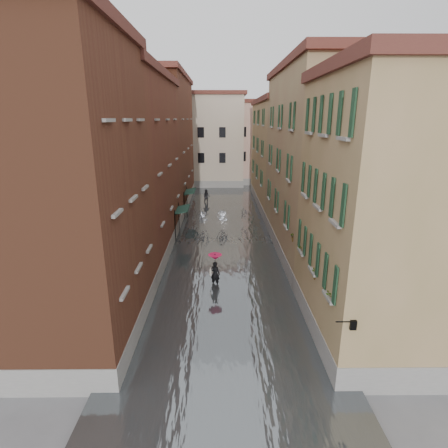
{
  "coord_description": "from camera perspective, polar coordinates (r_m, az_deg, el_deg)",
  "views": [
    {
      "loc": [
        -0.21,
        -16.53,
        9.83
      ],
      "look_at": [
        -0.01,
        6.05,
        3.0
      ],
      "focal_mm": 28.0,
      "sensor_mm": 36.0,
      "label": 1
    }
  ],
  "objects": [
    {
      "name": "ground",
      "position": [
        19.23,
        0.2,
        -13.91
      ],
      "size": [
        120.0,
        120.0,
        0.0
      ],
      "primitive_type": "plane",
      "color": "slate",
      "rests_on": "ground"
    },
    {
      "name": "floodwater",
      "position": [
        31.09,
        -0.09,
        -1.41
      ],
      "size": [
        10.0,
        60.0,
        0.2
      ],
      "primitive_type": "cube",
      "color": "#4F5458",
      "rests_on": "ground"
    },
    {
      "name": "building_left_near",
      "position": [
        16.38,
        -25.03,
        3.5
      ],
      "size": [
        6.0,
        8.0,
        13.0
      ],
      "primitive_type": "cube",
      "color": "brown",
      "rests_on": "ground"
    },
    {
      "name": "building_left_mid",
      "position": [
        26.66,
        -15.43,
        8.51
      ],
      "size": [
        6.0,
        14.0,
        12.5
      ],
      "primitive_type": "cube",
      "color": "brown",
      "rests_on": "ground"
    },
    {
      "name": "building_left_far",
      "position": [
        41.19,
        -10.24,
        12.63
      ],
      "size": [
        6.0,
        16.0,
        14.0
      ],
      "primitive_type": "cube",
      "color": "brown",
      "rests_on": "ground"
    },
    {
      "name": "building_right_near",
      "position": [
        16.72,
        25.06,
        1.09
      ],
      "size": [
        6.0,
        8.0,
        11.5
      ],
      "primitive_type": "cube",
      "color": "olive",
      "rests_on": "ground"
    },
    {
      "name": "building_right_mid",
      "position": [
        26.73,
        15.35,
        9.08
      ],
      "size": [
        6.0,
        14.0,
        13.0
      ],
      "primitive_type": "cube",
      "color": "#9C8D5E",
      "rests_on": "ground"
    },
    {
      "name": "building_right_far",
      "position": [
        41.37,
        9.72,
        10.93
      ],
      "size": [
        6.0,
        16.0,
        11.5
      ],
      "primitive_type": "cube",
      "color": "olive",
      "rests_on": "ground"
    },
    {
      "name": "building_end_cream",
      "position": [
        54.7,
        -3.52,
        13.31
      ],
      "size": [
        12.0,
        9.0,
        13.0
      ],
      "primitive_type": "cube",
      "color": "#B3A08E",
      "rests_on": "ground"
    },
    {
      "name": "building_end_pink",
      "position": [
        57.0,
        5.91,
        12.89
      ],
      "size": [
        10.0,
        9.0,
        12.0
      ],
      "primitive_type": "cube",
      "color": "#CEA390",
      "rests_on": "ground"
    },
    {
      "name": "awning_near",
      "position": [
        29.58,
        -6.86,
        2.28
      ],
      "size": [
        1.09,
        2.71,
        2.8
      ],
      "color": "#153127",
      "rests_on": "ground"
    },
    {
      "name": "awning_far",
      "position": [
        36.81,
        -5.62,
        5.21
      ],
      "size": [
        1.09,
        2.95,
        2.8
      ],
      "color": "#153127",
      "rests_on": "ground"
    },
    {
      "name": "wall_lantern",
      "position": [
        13.34,
        20.19,
        -15.09
      ],
      "size": [
        0.71,
        0.22,
        0.35
      ],
      "color": "black",
      "rests_on": "ground"
    },
    {
      "name": "window_planters",
      "position": [
        17.47,
        13.94,
        -4.91
      ],
      "size": [
        0.59,
        8.01,
        0.84
      ],
      "color": "#A05834",
      "rests_on": "ground"
    },
    {
      "name": "pedestrian_main",
      "position": [
        21.2,
        -1.47,
        -7.2
      ],
      "size": [
        0.85,
        0.85,
        2.06
      ],
      "color": "black",
      "rests_on": "ground"
    },
    {
      "name": "pedestrian_far",
      "position": [
        41.87,
        -2.87,
        4.46
      ],
      "size": [
        0.91,
        0.74,
        1.76
      ],
      "primitive_type": "imported",
      "rotation": [
        0.0,
        0.0,
        -0.09
      ],
      "color": "black",
      "rests_on": "ground"
    }
  ]
}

